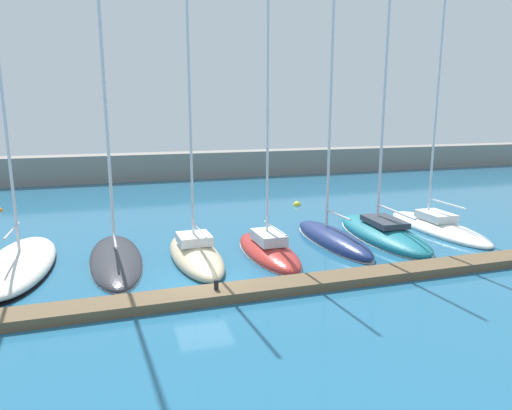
# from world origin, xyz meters

# --- Properties ---
(ground_plane) EXTENTS (120.00, 120.00, 0.00)m
(ground_plane) POSITION_xyz_m (0.00, 0.00, 0.00)
(ground_plane) COLOR #236084
(dock_pier) EXTENTS (38.52, 1.47, 0.42)m
(dock_pier) POSITION_xyz_m (0.00, -1.73, 0.21)
(dock_pier) COLOR brown
(dock_pier) RESTS_ON ground_plane
(breakwater_seawall) EXTENTS (108.00, 3.08, 2.96)m
(breakwater_seawall) POSITION_xyz_m (0.00, 33.69, 1.48)
(breakwater_seawall) COLOR gray
(breakwater_seawall) RESTS_ON ground_plane
(sailboat_ivory_third) EXTENTS (3.45, 9.51, 17.91)m
(sailboat_ivory_third) POSITION_xyz_m (-8.36, 4.82, 0.34)
(sailboat_ivory_third) COLOR silver
(sailboat_ivory_third) RESTS_ON ground_plane
(sailboat_charcoal_fourth) EXTENTS (2.88, 9.39, 20.15)m
(sailboat_charcoal_fourth) POSITION_xyz_m (-3.75, 4.63, 0.31)
(sailboat_charcoal_fourth) COLOR #2D2D33
(sailboat_charcoal_fourth) RESTS_ON ground_plane
(sailboat_sand_fifth) EXTENTS (2.69, 7.83, 15.88)m
(sailboat_sand_fifth) POSITION_xyz_m (0.33, 3.66, 0.36)
(sailboat_sand_fifth) COLOR beige
(sailboat_sand_fifth) RESTS_ON ground_plane
(sailboat_red_sixth) EXTENTS (2.60, 7.40, 14.65)m
(sailboat_red_sixth) POSITION_xyz_m (4.31, 3.31, 0.30)
(sailboat_red_sixth) COLOR #B72D28
(sailboat_red_sixth) RESTS_ON ground_plane
(sailboat_navy_seventh) EXTENTS (2.37, 8.39, 17.00)m
(sailboat_navy_seventh) POSITION_xyz_m (8.72, 4.26, 0.40)
(sailboat_navy_seventh) COLOR navy
(sailboat_navy_seventh) RESTS_ON ground_plane
(sailboat_teal_eighth) EXTENTS (3.79, 9.76, 15.61)m
(sailboat_teal_eighth) POSITION_xyz_m (12.26, 4.41, 0.33)
(sailboat_teal_eighth) COLOR #19707F
(sailboat_teal_eighth) RESTS_ON ground_plane
(sailboat_white_ninth) EXTENTS (3.12, 9.53, 15.14)m
(sailboat_white_ninth) POSITION_xyz_m (16.77, 4.94, 0.25)
(sailboat_white_ninth) COLOR white
(sailboat_white_ninth) RESTS_ON ground_plane
(mooring_buoy_yellow) EXTENTS (0.66, 0.66, 0.66)m
(mooring_buoy_yellow) POSITION_xyz_m (10.95, 15.15, 0.00)
(mooring_buoy_yellow) COLOR yellow
(mooring_buoy_yellow) RESTS_ON ground_plane
(dock_bollard) EXTENTS (0.20, 0.20, 0.44)m
(dock_bollard) POSITION_xyz_m (0.25, -1.73, 0.64)
(dock_bollard) COLOR black
(dock_bollard) RESTS_ON dock_pier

